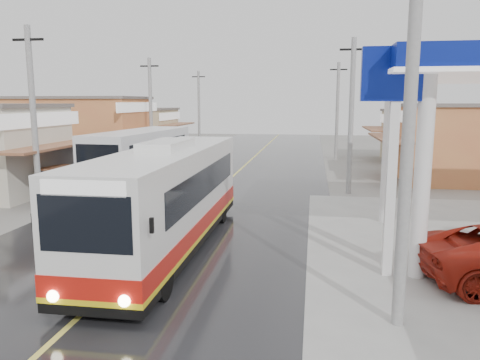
{
  "coord_description": "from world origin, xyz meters",
  "views": [
    {
      "loc": [
        5.1,
        -9.91,
        4.78
      ],
      "look_at": [
        2.28,
        8.03,
        1.75
      ],
      "focal_mm": 35.0,
      "sensor_mm": 36.0,
      "label": 1
    }
  ],
  "objects_px": {
    "coach_bus": "(169,198)",
    "cyclist": "(118,196)",
    "tricycle_near": "(61,180)",
    "second_bus": "(141,156)",
    "tricycle_far": "(75,166)"
  },
  "relations": [
    {
      "from": "second_bus",
      "to": "tricycle_near",
      "type": "height_order",
      "value": "second_bus"
    },
    {
      "from": "coach_bus",
      "to": "tricycle_near",
      "type": "bearing_deg",
      "value": 137.7
    },
    {
      "from": "cyclist",
      "to": "tricycle_near",
      "type": "xyz_separation_m",
      "value": [
        -4.06,
        2.33,
        0.21
      ]
    },
    {
      "from": "coach_bus",
      "to": "second_bus",
      "type": "bearing_deg",
      "value": 114.85
    },
    {
      "from": "cyclist",
      "to": "tricycle_far",
      "type": "distance_m",
      "value": 9.08
    },
    {
      "from": "second_bus",
      "to": "tricycle_near",
      "type": "distance_m",
      "value": 4.83
    },
    {
      "from": "tricycle_near",
      "to": "coach_bus",
      "type": "bearing_deg",
      "value": -32.93
    },
    {
      "from": "second_bus",
      "to": "tricycle_far",
      "type": "relative_size",
      "value": 4.36
    },
    {
      "from": "coach_bus",
      "to": "cyclist",
      "type": "distance_m",
      "value": 6.29
    },
    {
      "from": "coach_bus",
      "to": "second_bus",
      "type": "height_order",
      "value": "coach_bus"
    },
    {
      "from": "cyclist",
      "to": "second_bus",
      "type": "bearing_deg",
      "value": 86.03
    },
    {
      "from": "tricycle_far",
      "to": "second_bus",
      "type": "bearing_deg",
      "value": -10.77
    },
    {
      "from": "coach_bus",
      "to": "second_bus",
      "type": "xyz_separation_m",
      "value": [
        -5.16,
        11.04,
        -0.01
      ]
    },
    {
      "from": "coach_bus",
      "to": "second_bus",
      "type": "distance_m",
      "value": 12.18
    },
    {
      "from": "coach_bus",
      "to": "cyclist",
      "type": "bearing_deg",
      "value": 128.46
    }
  ]
}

